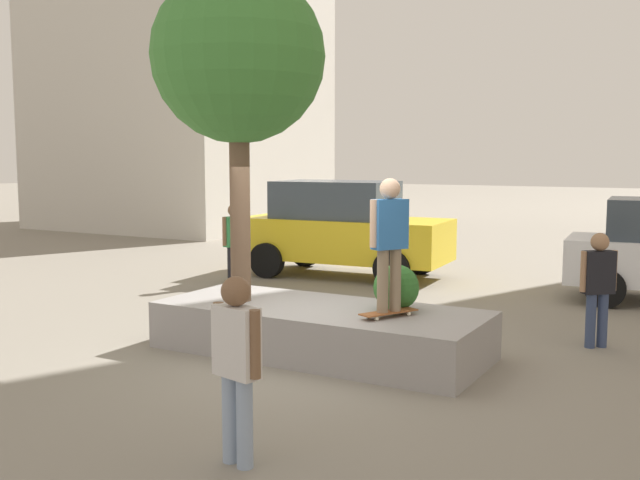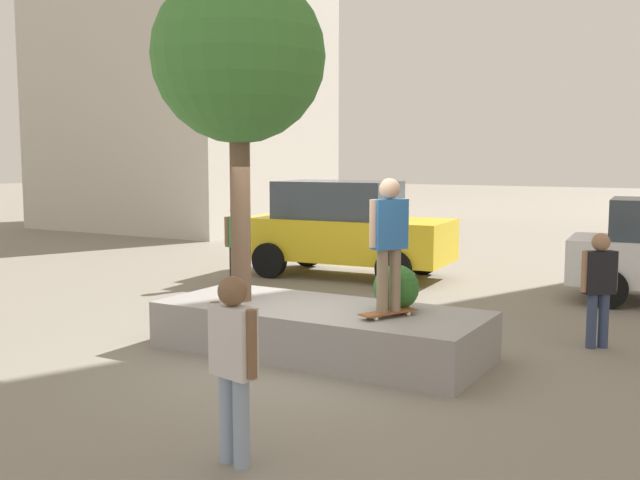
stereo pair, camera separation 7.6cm
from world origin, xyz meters
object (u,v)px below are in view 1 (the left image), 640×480
(skateboard, at_px, (389,313))
(passerby_with_bag, at_px, (598,282))
(planter_ledge, at_px, (320,330))
(taxi_cab, at_px, (342,228))
(skateboarder, at_px, (390,235))
(plaza_tree, at_px, (238,58))
(pedestrian_crossing, at_px, (234,238))
(bystander_watching, at_px, (237,357))

(skateboard, distance_m, passerby_with_bag, 3.13)
(planter_ledge, xyz_separation_m, passerby_with_bag, (3.19, 2.15, 0.61))
(taxi_cab, bearing_deg, skateboarder, -57.61)
(plaza_tree, height_order, pedestrian_crossing, plaza_tree)
(taxi_cab, distance_m, pedestrian_crossing, 2.53)
(skateboard, xyz_separation_m, pedestrian_crossing, (-5.27, 3.97, 0.27))
(planter_ledge, xyz_separation_m, skateboarder, (1.07, -0.14, 1.35))
(pedestrian_crossing, xyz_separation_m, passerby_with_bag, (7.39, -1.68, -0.04))
(skateboard, bearing_deg, taxi_cab, 122.39)
(planter_ledge, distance_m, plaza_tree, 3.83)
(bystander_watching, bearing_deg, planter_ledge, 108.44)
(plaza_tree, height_order, passerby_with_bag, plaza_tree)
(plaza_tree, height_order, taxi_cab, plaza_tree)
(taxi_cab, bearing_deg, planter_ledge, -64.89)
(plaza_tree, relative_size, taxi_cab, 0.97)
(plaza_tree, relative_size, pedestrian_crossing, 2.70)
(skateboard, bearing_deg, pedestrian_crossing, 143.00)
(bystander_watching, bearing_deg, plaza_tree, 125.09)
(skateboarder, bearing_deg, pedestrian_crossing, 143.00)
(skateboard, relative_size, pedestrian_crossing, 0.48)
(skateboard, xyz_separation_m, passerby_with_bag, (2.12, 2.29, 0.23))
(planter_ledge, relative_size, passerby_with_bag, 2.77)
(skateboarder, bearing_deg, planter_ledge, 172.40)
(planter_ledge, height_order, taxi_cab, taxi_cab)
(planter_ledge, xyz_separation_m, plaza_tree, (-1.17, -0.17, 3.64))
(taxi_cab, xyz_separation_m, bystander_watching, (3.94, -9.41, -0.12))
(planter_ledge, relative_size, skateboard, 5.49)
(plaza_tree, xyz_separation_m, passerby_with_bag, (4.36, 2.32, -3.03))
(planter_ledge, distance_m, taxi_cab, 6.57)
(skateboarder, bearing_deg, taxi_cab, 122.39)
(bystander_watching, bearing_deg, passerby_with_bag, 70.27)
(passerby_with_bag, bearing_deg, pedestrian_crossing, 167.20)
(plaza_tree, relative_size, passerby_with_bag, 2.83)
(plaza_tree, distance_m, taxi_cab, 6.92)
(plaza_tree, relative_size, skateboarder, 2.72)
(skateboard, distance_m, pedestrian_crossing, 6.60)
(skateboarder, relative_size, pedestrian_crossing, 0.99)
(skateboard, bearing_deg, planter_ledge, 172.40)
(bystander_watching, distance_m, passerby_with_bag, 6.00)
(skateboard, distance_m, bystander_watching, 3.37)
(taxi_cab, bearing_deg, skateboard, -57.61)
(skateboard, height_order, bystander_watching, bystander_watching)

